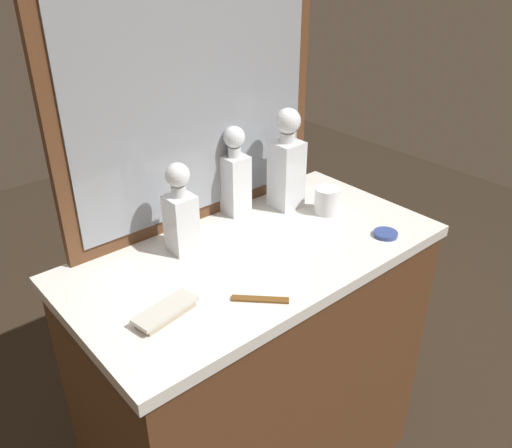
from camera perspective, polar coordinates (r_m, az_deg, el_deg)
dresser at (r=1.73m, az=0.00°, el=-15.86°), size 1.04×0.54×0.92m
dresser_mirror at (r=1.48m, az=-6.56°, el=13.44°), size 0.84×0.03×0.74m
crystal_decanter_rear at (r=1.41m, az=-8.10°, el=0.80°), size 0.07×0.07×0.25m
crystal_decanter_front at (r=1.59m, az=-2.27°, el=4.87°), size 0.07×0.07×0.27m
crystal_decanter_far_left at (r=1.63m, az=3.31°, el=6.02°), size 0.09×0.09×0.31m
crystal_tumbler_far_right at (r=1.64m, az=7.63°, el=2.41°), size 0.08×0.08×0.08m
silver_brush_center at (r=1.22m, az=-9.68°, el=-9.30°), size 0.16×0.08×0.02m
porcelain_dish at (r=1.55m, az=13.76°, el=-1.04°), size 0.07×0.07×0.01m
tortoiseshell_comb at (r=1.26m, az=0.45°, el=-8.10°), size 0.11×0.11×0.01m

